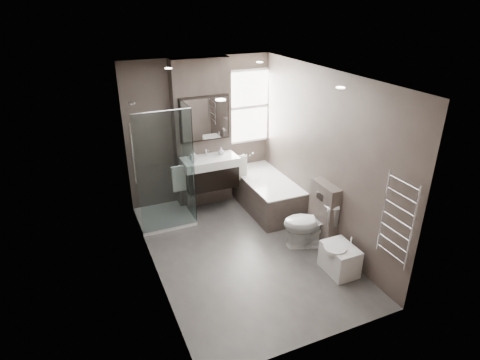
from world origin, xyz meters
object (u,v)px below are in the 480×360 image
toilet (309,223)px  bidet (339,258)px  bathtub (266,192)px  vanity (210,172)px

toilet → bidet: size_ratio=1.46×
bathtub → toilet: toilet is taller
vanity → toilet: vanity is taller
toilet → bidet: (0.04, -0.73, -0.17)m
bidet → bathtub: bearing=92.5°
vanity → toilet: bearing=-59.7°
toilet → bidet: toilet is taller
vanity → toilet: (0.97, -1.66, -0.36)m
vanity → bathtub: (0.92, -0.33, -0.43)m
toilet → bidet: 0.75m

